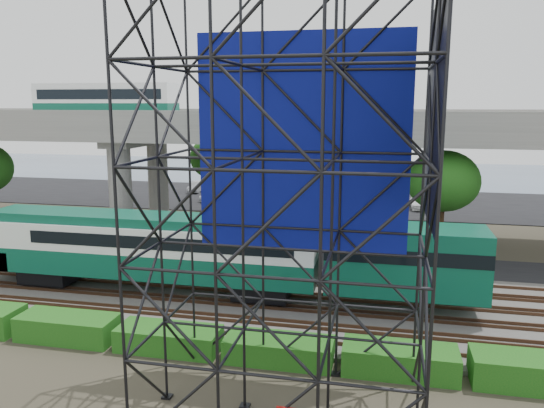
# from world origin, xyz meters

# --- Properties ---
(ground) EXTENTS (140.00, 140.00, 0.00)m
(ground) POSITION_xyz_m (0.00, 0.00, 0.00)
(ground) COLOR #474233
(ground) RESTS_ON ground
(ballast_bed) EXTENTS (90.00, 12.00, 0.20)m
(ballast_bed) POSITION_xyz_m (0.00, 2.00, 0.10)
(ballast_bed) COLOR slate
(ballast_bed) RESTS_ON ground
(service_road) EXTENTS (90.00, 5.00, 0.08)m
(service_road) POSITION_xyz_m (0.00, 10.50, 0.04)
(service_road) COLOR black
(service_road) RESTS_ON ground
(parking_lot) EXTENTS (90.00, 18.00, 0.08)m
(parking_lot) POSITION_xyz_m (0.00, 34.00, 0.04)
(parking_lot) COLOR black
(parking_lot) RESTS_ON ground
(harbor_water) EXTENTS (140.00, 40.00, 0.03)m
(harbor_water) POSITION_xyz_m (0.00, 56.00, 0.01)
(harbor_water) COLOR #42536C
(harbor_water) RESTS_ON ground
(rail_tracks) EXTENTS (90.00, 9.52, 0.16)m
(rail_tracks) POSITION_xyz_m (0.00, 2.00, 0.28)
(rail_tracks) COLOR #472D1E
(rail_tracks) RESTS_ON ballast_bed
(commuter_train) EXTENTS (29.30, 3.06, 4.30)m
(commuter_train) POSITION_xyz_m (-0.58, 2.00, 2.88)
(commuter_train) COLOR black
(commuter_train) RESTS_ON rail_tracks
(overpass) EXTENTS (80.00, 12.00, 12.40)m
(overpass) POSITION_xyz_m (-0.94, 16.00, 8.21)
(overpass) COLOR #9E9B93
(overpass) RESTS_ON ground
(scaffold_tower) EXTENTS (9.36, 6.36, 15.00)m
(scaffold_tower) POSITION_xyz_m (6.99, -7.98, 7.47)
(scaffold_tower) COLOR black
(scaffold_tower) RESTS_ON ground
(hedge_strip) EXTENTS (34.60, 1.80, 1.20)m
(hedge_strip) POSITION_xyz_m (1.01, -4.30, 0.56)
(hedge_strip) COLOR #124E12
(hedge_strip) RESTS_ON ground
(trees) EXTENTS (40.94, 16.94, 7.69)m
(trees) POSITION_xyz_m (-4.67, 16.17, 5.57)
(trees) COLOR #382314
(trees) RESTS_ON ground
(suv) EXTENTS (5.52, 2.67, 1.52)m
(suv) POSITION_xyz_m (-6.46, 10.17, 0.84)
(suv) COLOR black
(suv) RESTS_ON service_road
(parked_cars) EXTENTS (38.41, 9.59, 1.32)m
(parked_cars) POSITION_xyz_m (1.92, 33.49, 0.70)
(parked_cars) COLOR white
(parked_cars) RESTS_ON parking_lot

